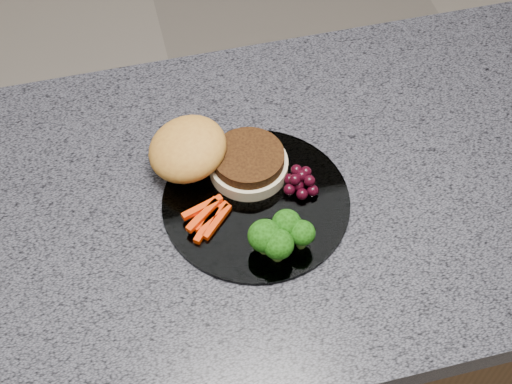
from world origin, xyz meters
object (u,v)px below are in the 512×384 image
island_cabinet (258,338)px  plate (256,202)px  burger (209,156)px  grape_bunch (301,181)px

island_cabinet → plate: size_ratio=4.62×
plate → island_cabinet: bearing=62.0°
burger → grape_bunch: 0.13m
plate → grape_bunch: (0.07, 0.01, 0.02)m
island_cabinet → plate: plate is taller
island_cabinet → grape_bunch: (0.06, -0.01, 0.49)m
island_cabinet → burger: burger is taller
island_cabinet → plate: (-0.01, -0.01, 0.47)m
island_cabinet → grape_bunch: size_ratio=24.18×
plate → burger: bearing=124.3°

